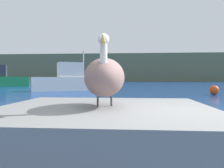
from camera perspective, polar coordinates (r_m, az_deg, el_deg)
hillside_backdrop at (r=76.26m, az=5.20°, el=4.04°), size 140.00×12.35×8.91m
pier_dock at (r=3.27m, az=-1.93°, el=-13.52°), size 3.02×2.74×0.89m
pelican at (r=3.15m, az=-1.95°, el=1.79°), size 0.66×1.45×0.95m
fishing_boat_green at (r=35.48m, az=-26.20°, el=1.03°), size 7.27×4.72×5.41m
fishing_boat_white at (r=22.65m, az=-11.56°, el=0.99°), size 6.49×4.50×4.08m
mooring_buoy at (r=18.45m, az=24.61°, el=-1.42°), size 0.71×0.71×0.71m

